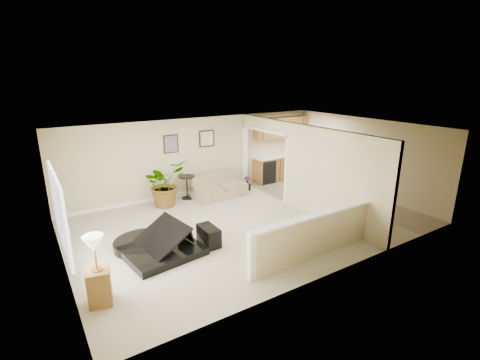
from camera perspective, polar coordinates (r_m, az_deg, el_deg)
floor at (r=9.47m, az=1.51°, el=-6.86°), size 9.00×9.00×0.00m
back_wall at (r=11.56m, az=-6.80°, el=3.96°), size 9.00×0.04×2.50m
front_wall at (r=6.90m, az=15.72°, el=-5.57°), size 9.00×0.04×2.50m
left_wall at (r=7.62m, az=-27.82°, el=-4.80°), size 0.04×6.00×2.50m
right_wall at (r=12.07m, az=19.60°, el=3.64°), size 0.04×6.00×2.50m
ceiling at (r=8.77m, az=1.64°, el=8.27°), size 9.00×6.00×0.04m
kitchen_vinyl at (r=11.41m, az=14.77°, el=-3.19°), size 2.70×6.00×0.01m
interior_partition at (r=10.31m, az=9.10°, el=2.10°), size 0.18×5.99×2.50m
pony_half_wall at (r=7.68m, az=11.77°, el=-8.89°), size 3.42×0.22×1.00m
left_window at (r=7.09m, az=-27.52°, el=-4.59°), size 0.05×2.15×1.45m
wall_art_left at (r=11.07m, az=-11.26°, el=5.82°), size 0.48×0.04×0.58m
wall_mirror at (r=11.56m, az=-5.48°, el=6.78°), size 0.55×0.04×0.55m
kitchen_cabinets at (r=13.10m, az=6.45°, el=3.80°), size 2.36×0.65×2.33m
piano at (r=7.90m, az=-13.51°, el=-7.39°), size 2.00×2.06×1.50m
piano_bench at (r=8.22m, az=-5.15°, el=-9.10°), size 0.35×0.67×0.44m
loveseat at (r=11.29m, az=-3.54°, el=-0.95°), size 1.72×1.05×0.95m
accent_table at (r=11.16m, az=-8.72°, el=-0.69°), size 0.52×0.52×0.75m
palm_plant at (r=10.66m, az=-12.21°, el=-0.62°), size 1.54×1.45×1.38m
small_plant at (r=11.93m, az=1.17°, el=-0.71°), size 0.36×0.36×0.49m
lamp_stand at (r=6.57m, az=-22.29°, el=-14.32°), size 0.45×0.45×1.29m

